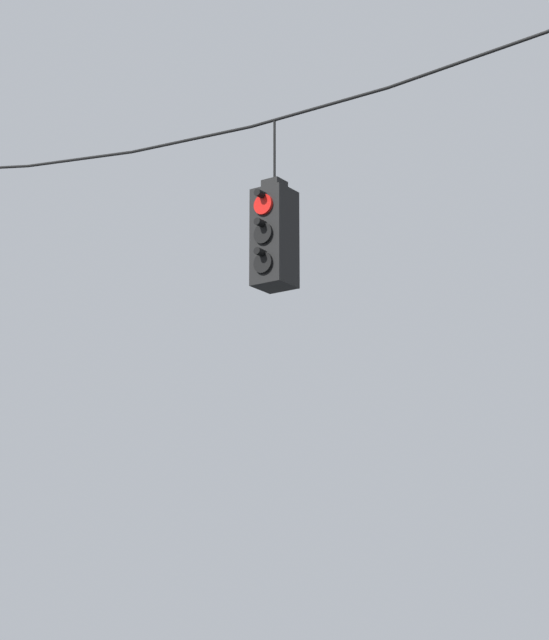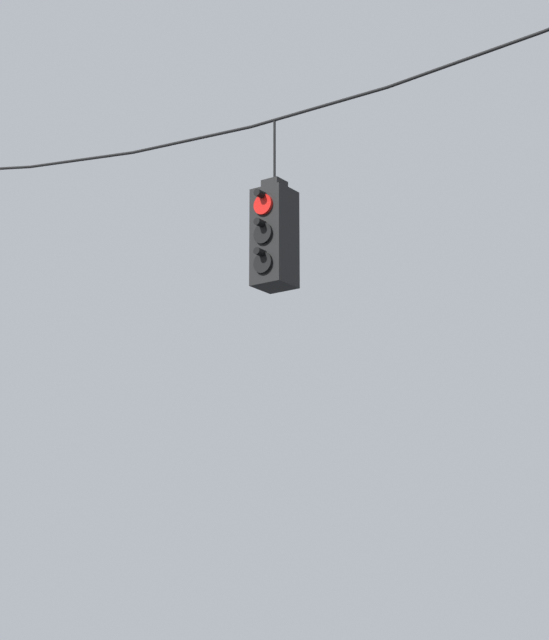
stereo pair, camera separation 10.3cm
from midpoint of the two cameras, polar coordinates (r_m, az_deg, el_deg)
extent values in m
cylinder|color=black|center=(13.79, -9.17, 7.27)|extent=(1.54, 0.03, 0.22)
cylinder|color=black|center=(12.78, -4.15, 8.22)|extent=(1.54, 0.03, 0.13)
cylinder|color=black|center=(11.93, 1.70, 9.66)|extent=(1.54, 0.03, 0.03)
cylinder|color=black|center=(11.28, 8.39, 11.63)|extent=(1.54, 0.03, 0.13)
cube|color=black|center=(11.75, -0.25, 3.74)|extent=(0.34, 0.34, 0.95)
cube|color=black|center=(11.92, -0.25, 6.14)|extent=(0.19, 0.19, 0.10)
cylinder|color=black|center=(12.06, -0.25, 7.75)|extent=(0.02, 0.02, 0.62)
cylinder|color=red|center=(11.70, -0.77, 5.31)|extent=(0.20, 0.03, 0.20)
cylinder|color=black|center=(11.69, -0.90, 5.79)|extent=(0.07, 0.12, 0.07)
cylinder|color=black|center=(11.60, -0.78, 3.98)|extent=(0.20, 0.03, 0.20)
cylinder|color=black|center=(11.60, -0.90, 4.46)|extent=(0.07, 0.12, 0.07)
cylinder|color=black|center=(11.51, -0.78, 2.64)|extent=(0.20, 0.03, 0.20)
cylinder|color=black|center=(11.51, -0.91, 3.12)|extent=(0.07, 0.12, 0.07)
camera|label=1|loc=(0.05, -90.26, 0.07)|focal=70.00mm
camera|label=2|loc=(0.05, 89.74, -0.07)|focal=70.00mm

